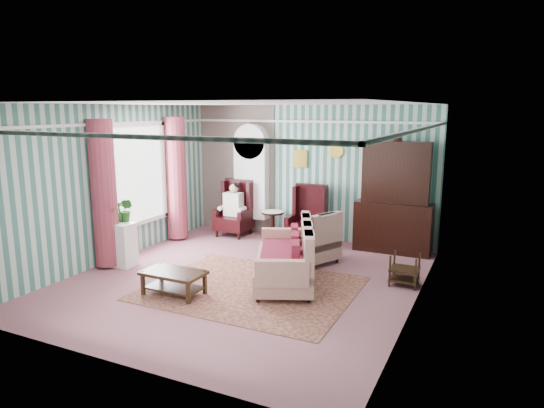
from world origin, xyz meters
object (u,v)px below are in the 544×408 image
at_px(wingback_left, 234,208).
at_px(round_side_table, 273,225).
at_px(coffee_table, 174,283).
at_px(bookcase, 251,185).
at_px(plant_stand, 120,244).
at_px(wingback_right, 306,216).
at_px(seated_woman, 234,210).
at_px(sofa, 284,250).
at_px(nest_table, 405,269).
at_px(floral_armchair, 315,234).
at_px(dresser_hutch, 395,194).

relative_size(wingback_left, round_side_table, 2.08).
bearing_deg(wingback_left, coffee_table, -74.84).
distance_m(bookcase, plant_stand, 3.39).
distance_m(wingback_right, coffee_table, 3.62).
distance_m(seated_woman, sofa, 3.18).
bearing_deg(sofa, round_side_table, 5.76).
distance_m(nest_table, plant_stand, 5.02).
height_order(sofa, floral_armchair, floral_armchair).
xyz_separation_m(round_side_table, floral_armchair, (1.42, -1.19, 0.25)).
xyz_separation_m(wingback_left, floral_armchair, (2.32, -1.04, -0.08)).
bearing_deg(bookcase, wingback_right, -14.57).
xyz_separation_m(dresser_hutch, coffee_table, (-2.55, -3.77, -0.99)).
bearing_deg(wingback_right, round_side_table, 169.99).
bearing_deg(seated_woman, nest_table, -20.85).
bearing_deg(coffee_table, wingback_right, 77.09).
bearing_deg(nest_table, bookcase, 153.08).
relative_size(wingback_right, seated_woman, 1.06).
distance_m(seated_woman, plant_stand, 2.87).
bearing_deg(round_side_table, dresser_hutch, 2.64).
bearing_deg(wingback_right, nest_table, -33.75).
bearing_deg(sofa, seated_woman, 21.45).
bearing_deg(wingback_right, coffee_table, -102.91).
relative_size(wingback_right, coffee_table, 1.31).
bearing_deg(plant_stand, nest_table, 13.84).
xyz_separation_m(nest_table, floral_armchair, (-1.75, 0.51, 0.28)).
relative_size(dresser_hutch, coffee_table, 2.48).
relative_size(bookcase, dresser_hutch, 0.95).
xyz_separation_m(floral_armchair, coffee_table, (-1.38, -2.46, -0.36)).
xyz_separation_m(wingback_right, nest_table, (2.32, -1.55, -0.35)).
bearing_deg(coffee_table, wingback_left, 105.16).
distance_m(wingback_right, plant_stand, 3.76).
bearing_deg(round_side_table, seated_woman, -170.54).
bearing_deg(floral_armchair, sofa, -157.54).
bearing_deg(coffee_table, sofa, 44.00).
height_order(wingback_left, round_side_table, wingback_left).
height_order(bookcase, sofa, bookcase).
distance_m(round_side_table, coffee_table, 3.65).
xyz_separation_m(seated_woman, coffee_table, (0.95, -3.50, -0.40)).
height_order(wingback_left, nest_table, wingback_left).
bearing_deg(sofa, dresser_hutch, -49.98).
height_order(bookcase, dresser_hutch, dresser_hutch).
bearing_deg(dresser_hutch, floral_armchair, -131.90).
bearing_deg(wingback_right, plant_stand, -132.84).
relative_size(wingback_left, wingback_right, 1.00).
distance_m(bookcase, nest_table, 4.37).
bearing_deg(plant_stand, wingback_right, 47.16).
xyz_separation_m(bookcase, coffee_table, (0.70, -3.89, -0.93)).
bearing_deg(nest_table, dresser_hutch, 107.39).
relative_size(dresser_hutch, seated_woman, 2.00).
relative_size(wingback_right, plant_stand, 1.56).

